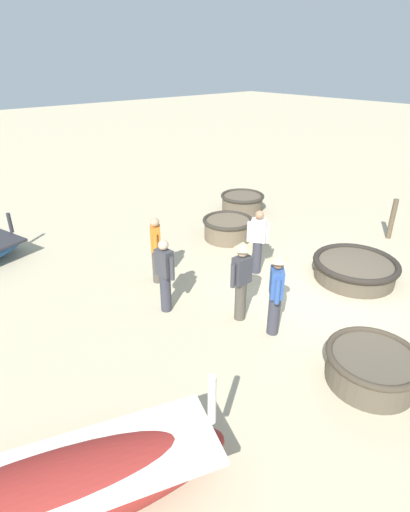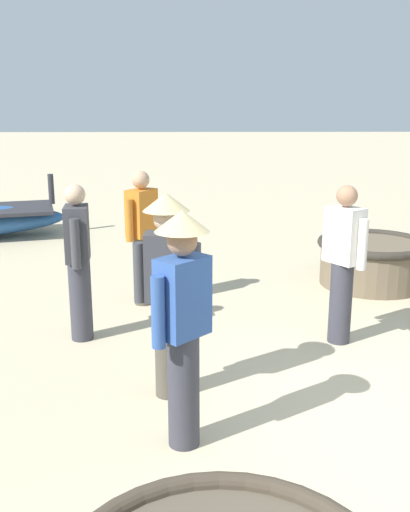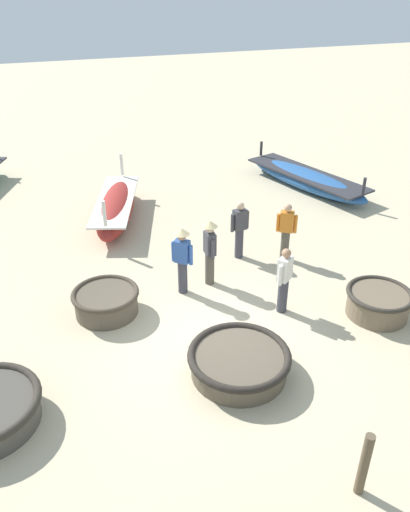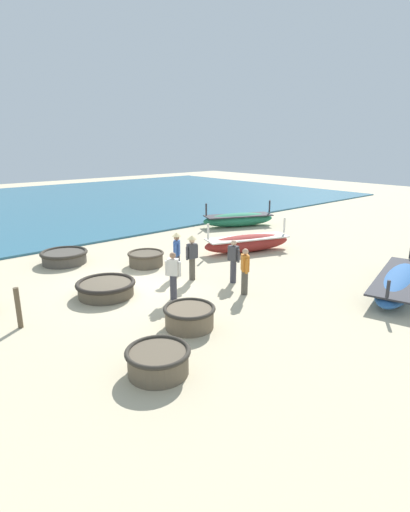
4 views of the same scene
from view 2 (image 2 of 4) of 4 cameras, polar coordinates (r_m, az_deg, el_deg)
name	(u,v)px [view 2 (image 2 of 4)]	position (r m, az deg, el deg)	size (l,w,h in m)	color
coracle_nearest	(372,260)	(8.05, 15.65, -0.39)	(1.43, 1.43, 0.60)	brown
fisherman_standing_left	(167,283)	(4.69, -3.61, -2.58)	(0.36, 0.53, 1.67)	#4C473D
fisherman_standing_right	(142,235)	(6.93, -6.00, 2.04)	(0.45, 0.37, 1.57)	#4C473D
fisherman_hauling	(78,259)	(5.98, -11.97, -0.27)	(0.53, 0.26, 1.57)	#383842
fisherman_crouching	(343,261)	(5.93, 13.01, -0.45)	(0.45, 0.38, 1.57)	#383842
fisherman_with_hat	(183,316)	(4.00, -2.12, -5.70)	(0.40, 0.40, 1.67)	#383842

